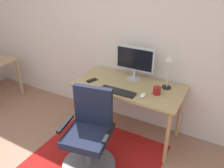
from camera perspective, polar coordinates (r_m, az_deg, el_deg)
wall_back at (r=3.09m, az=1.09°, el=13.77°), size 6.00×0.10×2.60m
area_rug at (r=2.80m, az=-4.62°, el=-18.87°), size 1.44×1.37×0.01m
desk at (r=2.81m, az=4.27°, el=-1.67°), size 1.33×0.66×0.74m
monitor at (r=2.83m, az=5.81°, el=6.01°), size 0.51×0.18×0.43m
keyboard at (r=2.61m, az=1.44°, el=-1.88°), size 0.43×0.13×0.02m
computer_mouse at (r=2.53m, az=7.88°, el=-2.86°), size 0.06×0.10×0.03m
coffee_cup at (r=2.59m, az=11.31°, el=-1.67°), size 0.09×0.09×0.09m
cell_phone at (r=2.88m, az=-5.10°, el=0.94°), size 0.11×0.15×0.01m
desk_lamp at (r=2.66m, az=14.27°, el=4.55°), size 0.11×0.11×0.41m
office_chair at (r=2.53m, az=-5.77°, el=-14.13°), size 0.60×0.60×0.94m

